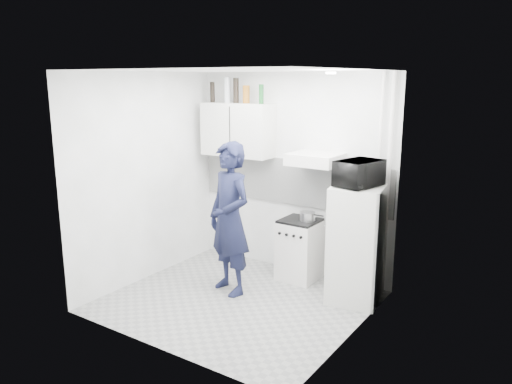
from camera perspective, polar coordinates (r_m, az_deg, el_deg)
The scene contains 22 objects.
floor at distance 5.91m, azimuth -2.17°, elevation -12.38°, with size 2.80×2.80×0.00m, color gray.
ceiling at distance 5.34m, azimuth -2.42°, elevation 13.73°, with size 2.80×2.80×0.00m, color white.
wall_back at distance 6.51m, azimuth 4.20°, elevation 2.05°, with size 2.80×2.80×0.00m, color white.
wall_left at distance 6.39m, azimuth -12.50°, elevation 1.57°, with size 2.60×2.60×0.00m, color white.
wall_right at distance 4.81m, azimuth 11.32°, elevation -2.06°, with size 2.60×2.60×0.00m, color white.
person at distance 5.87m, azimuth -3.03°, elevation -3.07°, with size 0.66×0.43×1.82m, color black.
stove at distance 6.42m, azimuth 4.98°, elevation -6.65°, with size 0.47×0.47×0.76m, color silver.
fridge at distance 5.80m, azimuth 11.33°, elevation -5.91°, with size 0.56×0.56×1.35m, color silver.
stove_top at distance 6.30m, azimuth 5.05°, elevation -3.28°, with size 0.46×0.46×0.03m, color black.
saucepan at distance 6.26m, azimuth 5.91°, elevation -2.75°, with size 0.19×0.19×0.11m, color silver.
microwave at distance 5.59m, azimuth 11.70°, elevation 2.09°, with size 0.36×0.53×0.29m, color black.
bottle_a at distance 6.91m, azimuth -5.01°, elevation 11.31°, with size 0.06×0.06×0.27m, color black.
bottle_c at distance 6.75m, azimuth -3.32°, elevation 11.56°, with size 0.08×0.08×0.33m, color #B2B7BC.
bottle_d at distance 6.67m, azimuth -2.30°, elevation 11.52°, with size 0.07×0.07×0.32m, color black.
canister_a at distance 6.57m, azimuth -1.13°, elevation 11.09°, with size 0.09×0.09×0.23m, color brown.
bottle_e at distance 6.44m, azimuth 0.61°, elevation 11.13°, with size 0.06×0.06×0.24m, color #144C1E.
upper_cabinet at distance 6.69m, azimuth -2.10°, elevation 7.13°, with size 1.00×0.35×0.70m, color silver.
range_hood at distance 6.04m, azimuth 6.78°, elevation 3.74°, with size 0.60×0.50×0.14m, color silver.
backsplash at distance 6.52m, azimuth 4.12°, elevation 1.16°, with size 2.74×0.03×0.60m, color white.
pipe_a at distance 5.91m, azimuth 14.81°, elevation 0.55°, with size 0.05×0.05×2.60m, color silver.
pipe_b at distance 5.95m, azimuth 13.73°, elevation 0.69°, with size 0.04×0.04×2.60m, color silver.
ceiling_spot_fixture at distance 5.00m, azimuth 8.55°, elevation 13.32°, with size 0.10×0.10×0.02m, color white.
Camera 1 is at (3.15, -4.31, 2.52)m, focal length 35.00 mm.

